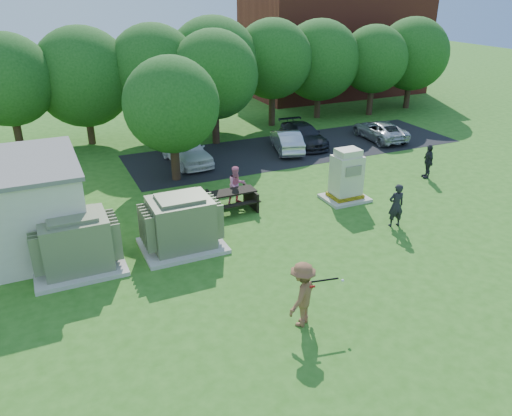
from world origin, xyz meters
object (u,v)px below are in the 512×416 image
person_at_picnic (237,185)px  car_white (186,150)px  picnic_table (232,198)px  car_dark (303,135)px  person_by_generator (396,205)px  car_silver_b (380,130)px  transformer_right (181,224)px  person_walking_right (428,161)px  generator_cabinet (346,178)px  batter (302,294)px  transformer_left (76,244)px  car_silver_a (287,140)px

person_at_picnic → car_white: (-0.42, 6.22, -0.11)m
picnic_table → car_dark: (7.54, 7.08, 0.08)m
person_by_generator → car_silver_b: person_by_generator is taller
transformer_right → person_walking_right: bearing=8.3°
generator_cabinet → car_white: (-5.07, 7.91, -0.30)m
generator_cabinet → car_white: generator_cabinet is taller
transformer_right → batter: transformer_right is taller
generator_cabinet → person_by_generator: generator_cabinet is taller
transformer_left → car_silver_a: bearing=34.7°
transformer_right → car_dark: bearing=42.0°
generator_cabinet → person_walking_right: generator_cabinet is taller
transformer_left → car_silver_a: size_ratio=0.78×
transformer_left → car_dark: (14.20, 9.45, -0.34)m
transformer_left → batter: (5.49, -5.86, 0.04)m
transformer_left → transformer_right: 3.70m
batter → car_white: size_ratio=0.45×
car_white → car_silver_a: (6.01, -0.40, -0.12)m
car_white → transformer_right: bearing=-112.6°
picnic_table → batter: bearing=-98.1°
car_dark → batter: bearing=-116.0°
transformer_right → batter: (1.79, -5.86, 0.04)m
transformer_right → person_by_generator: (8.39, -1.82, -0.06)m
person_by_generator → batter: bearing=41.2°
person_by_generator → car_silver_a: (0.65, 10.63, -0.28)m
generator_cabinet → picnic_table: generator_cabinet is taller
transformer_right → person_walking_right: transformer_right is taller
picnic_table → car_dark: car_dark is taller
car_silver_b → person_by_generator: bearing=59.3°
generator_cabinet → person_walking_right: (5.37, 0.67, -0.19)m
person_walking_right → car_dark: size_ratio=0.40×
person_walking_right → car_silver_a: bearing=-124.8°
person_at_picnic → car_silver_a: person_at_picnic is taller
transformer_right → car_silver_a: (9.03, 8.81, -0.34)m
transformer_right → generator_cabinet: (8.09, 1.30, 0.08)m
picnic_table → batter: (-1.17, -8.23, 0.45)m
picnic_table → car_white: size_ratio=0.47×
car_silver_a → car_silver_b: size_ratio=0.91×
transformer_right → generator_cabinet: generator_cabinet is taller
person_walking_right → transformer_left: bearing=-61.2°
person_at_picnic → car_silver_a: 8.08m
person_at_picnic → person_walking_right: bearing=-7.0°
car_silver_a → car_silver_b: 6.43m
car_white → car_silver_a: car_white is taller
car_white → batter: bearing=-99.1°
picnic_table → generator_cabinet: bearing=-11.8°
batter → car_silver_a: 16.37m
transformer_left → batter: 8.03m
picnic_table → car_white: (0.05, 6.84, 0.20)m
batter → person_walking_right: (11.67, 7.83, -0.15)m
generator_cabinet → car_white: size_ratio=0.54×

